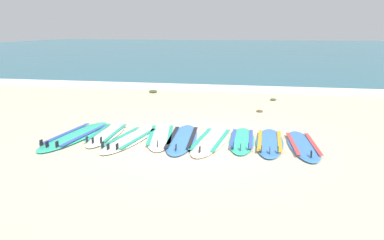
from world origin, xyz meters
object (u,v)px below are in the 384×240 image
surfboard_0 (76,136)px  surfboard_2 (130,139)px  surfboard_8 (303,145)px  surfboard_6 (242,140)px  surfboard_5 (211,141)px  surfboard_3 (161,136)px  surfboard_4 (182,139)px  surfboard_7 (270,142)px  surfboard_1 (107,134)px

surfboard_0 → surfboard_2: 1.21m
surfboard_8 → surfboard_0: bearing=-177.2°
surfboard_6 → surfboard_8: bearing=-5.8°
surfboard_2 → surfboard_5: size_ratio=0.97×
surfboard_2 → surfboard_8: size_ratio=1.04×
surfboard_3 → surfboard_8: size_ratio=1.03×
surfboard_3 → surfboard_8: 2.88m
surfboard_3 → surfboard_6: (1.69, 0.04, 0.00)m
surfboard_0 → surfboard_3: bearing=9.9°
surfboard_5 → surfboard_8: 1.79m
surfboard_0 → surfboard_4: same height
surfboard_0 → surfboard_4: 2.26m
surfboard_4 → surfboard_5: size_ratio=1.01×
surfboard_4 → surfboard_2: bearing=-167.1°
surfboard_0 → surfboard_6: (3.46, 0.35, 0.00)m
surfboard_4 → surfboard_0: bearing=-174.6°
surfboard_0 → surfboard_8: 4.65m
surfboard_2 → surfboard_6: 2.28m
surfboard_5 → surfboard_8: bearing=1.4°
surfboard_3 → surfboard_7: size_ratio=1.05×
surfboard_1 → surfboard_2: 0.68m
surfboard_7 → surfboard_8: bearing=-6.9°
surfboard_1 → surfboard_8: bearing=-0.3°
surfboard_2 → surfboard_4: bearing=12.9°
surfboard_7 → surfboard_8: size_ratio=0.98×
surfboard_6 → surfboard_7: same height
surfboard_2 → surfboard_8: (3.43, 0.25, -0.00)m
surfboard_7 → surfboard_8: 0.64m
surfboard_2 → surfboard_0: bearing=178.8°
surfboard_4 → surfboard_6: 1.22m
surfboard_3 → surfboard_6: 1.69m
surfboard_3 → surfboard_7: 2.24m
surfboard_4 → surfboard_7: size_ratio=1.11×
surfboard_1 → surfboard_7: same height
surfboard_1 → surfboard_3: bearing=2.8°
surfboard_6 → surfboard_8: 1.19m
surfboard_1 → surfboard_3: (1.18, 0.06, -0.00)m
surfboard_3 → surfboard_6: same height
surfboard_6 → surfboard_8: same height
surfboard_2 → surfboard_7: size_ratio=1.06×
surfboard_5 → surfboard_6: (0.61, 0.16, 0.00)m
surfboard_5 → surfboard_8: size_ratio=1.08×
surfboard_5 → surfboard_1: bearing=178.3°
surfboard_6 → surfboard_8: size_ratio=0.93×
surfboard_3 → surfboard_8: same height
surfboard_1 → surfboard_6: bearing=1.9°
surfboard_5 → surfboard_6: same height
surfboard_3 → surfboard_8: bearing=-1.6°
surfboard_8 → surfboard_5: bearing=-178.6°
surfboard_1 → surfboard_5: (2.26, -0.07, -0.00)m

